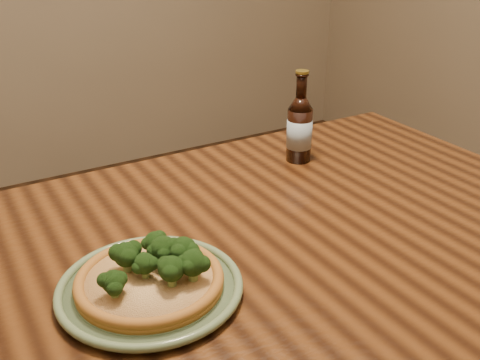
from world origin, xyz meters
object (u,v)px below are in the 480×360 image
plate (150,288)px  table (198,308)px  pizza (152,276)px  beer_bottle (300,128)px

plate → table: bearing=22.0°
table → pizza: (-0.09, -0.04, 0.12)m
plate → pizza: pizza is taller
pizza → table: bearing=22.8°
plate → pizza: 0.02m
pizza → beer_bottle: (0.49, 0.31, 0.05)m
table → pizza: 0.16m
table → pizza: pizza is taller
beer_bottle → plate: bearing=-126.4°
table → pizza: bearing=-157.2°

